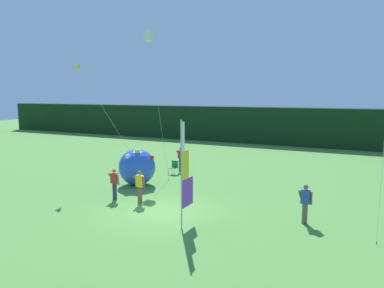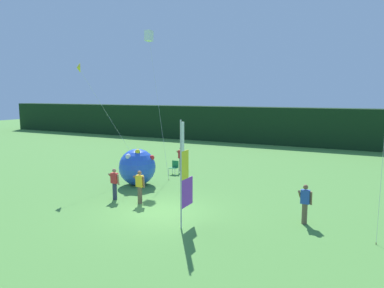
{
  "view_description": "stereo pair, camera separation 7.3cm",
  "coord_description": "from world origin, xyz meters",
  "px_view_note": "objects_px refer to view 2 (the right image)",
  "views": [
    {
      "loc": [
        8.41,
        -13.65,
        5.32
      ],
      "look_at": [
        0.35,
        2.44,
        2.84
      ],
      "focal_mm": 33.86,
      "sensor_mm": 36.0,
      "label": 1
    },
    {
      "loc": [
        8.48,
        -13.62,
        5.32
      ],
      "look_at": [
        0.35,
        2.44,
        2.84
      ],
      "focal_mm": 33.86,
      "sensor_mm": 36.0,
      "label": 2
    }
  ],
  "objects_px": {
    "kite_white_box_0": "(149,36)",
    "kite_yellow_delta_1": "(79,69)",
    "person_far_right": "(305,203)",
    "folding_chair": "(174,166)",
    "inflatable_balloon": "(137,167)",
    "person_near_banner": "(181,158)",
    "banner_flag": "(184,176)",
    "person_far_left": "(115,183)",
    "person_mid_field": "(140,186)"
  },
  "relations": [
    {
      "from": "person_far_left",
      "to": "kite_yellow_delta_1",
      "type": "relative_size",
      "value": 0.22
    },
    {
      "from": "inflatable_balloon",
      "to": "folding_chair",
      "type": "relative_size",
      "value": 2.48
    },
    {
      "from": "person_near_banner",
      "to": "kite_yellow_delta_1",
      "type": "distance_m",
      "value": 8.86
    },
    {
      "from": "person_far_right",
      "to": "kite_yellow_delta_1",
      "type": "distance_m",
      "value": 15.07
    },
    {
      "from": "person_near_banner",
      "to": "person_far_right",
      "type": "relative_size",
      "value": 1.02
    },
    {
      "from": "person_near_banner",
      "to": "person_far_left",
      "type": "height_order",
      "value": "person_near_banner"
    },
    {
      "from": "banner_flag",
      "to": "person_mid_field",
      "type": "xyz_separation_m",
      "value": [
        -3.41,
        1.74,
        -1.21
      ]
    },
    {
      "from": "folding_chair",
      "to": "person_near_banner",
      "type": "bearing_deg",
      "value": 93.08
    },
    {
      "from": "inflatable_balloon",
      "to": "kite_yellow_delta_1",
      "type": "height_order",
      "value": "kite_yellow_delta_1"
    },
    {
      "from": "person_near_banner",
      "to": "kite_white_box_0",
      "type": "height_order",
      "value": "kite_white_box_0"
    },
    {
      "from": "kite_white_box_0",
      "to": "banner_flag",
      "type": "bearing_deg",
      "value": -49.91
    },
    {
      "from": "kite_yellow_delta_1",
      "to": "kite_white_box_0",
      "type": "bearing_deg",
      "value": 65.46
    },
    {
      "from": "banner_flag",
      "to": "folding_chair",
      "type": "height_order",
      "value": "banner_flag"
    },
    {
      "from": "person_far_right",
      "to": "folding_chair",
      "type": "height_order",
      "value": "person_far_right"
    },
    {
      "from": "person_near_banner",
      "to": "inflatable_balloon",
      "type": "height_order",
      "value": "inflatable_balloon"
    },
    {
      "from": "banner_flag",
      "to": "person_far_left",
      "type": "relative_size",
      "value": 2.72
    },
    {
      "from": "inflatable_balloon",
      "to": "person_near_banner",
      "type": "bearing_deg",
      "value": 84.73
    },
    {
      "from": "person_far_left",
      "to": "folding_chair",
      "type": "distance_m",
      "value": 6.55
    },
    {
      "from": "folding_chair",
      "to": "inflatable_balloon",
      "type": "bearing_deg",
      "value": -97.7
    },
    {
      "from": "person_mid_field",
      "to": "inflatable_balloon",
      "type": "height_order",
      "value": "inflatable_balloon"
    },
    {
      "from": "person_near_banner",
      "to": "kite_yellow_delta_1",
      "type": "relative_size",
      "value": 0.23
    },
    {
      "from": "inflatable_balloon",
      "to": "folding_chair",
      "type": "bearing_deg",
      "value": 82.3
    },
    {
      "from": "inflatable_balloon",
      "to": "banner_flag",
      "type": "bearing_deg",
      "value": -39.76
    },
    {
      "from": "inflatable_balloon",
      "to": "person_far_left",
      "type": "bearing_deg",
      "value": -76.51
    },
    {
      "from": "kite_white_box_0",
      "to": "kite_yellow_delta_1",
      "type": "height_order",
      "value": "kite_white_box_0"
    },
    {
      "from": "person_near_banner",
      "to": "person_mid_field",
      "type": "bearing_deg",
      "value": -76.46
    },
    {
      "from": "person_mid_field",
      "to": "kite_yellow_delta_1",
      "type": "xyz_separation_m",
      "value": [
        -6.03,
        2.51,
        5.97
      ]
    },
    {
      "from": "inflatable_balloon",
      "to": "kite_white_box_0",
      "type": "bearing_deg",
      "value": 113.03
    },
    {
      "from": "banner_flag",
      "to": "kite_yellow_delta_1",
      "type": "bearing_deg",
      "value": 155.78
    },
    {
      "from": "folding_chair",
      "to": "kite_white_box_0",
      "type": "xyz_separation_m",
      "value": [
        -2.21,
        0.51,
        8.69
      ]
    },
    {
      "from": "inflatable_balloon",
      "to": "kite_white_box_0",
      "type": "height_order",
      "value": "kite_white_box_0"
    },
    {
      "from": "kite_white_box_0",
      "to": "inflatable_balloon",
      "type": "bearing_deg",
      "value": -66.97
    },
    {
      "from": "folding_chair",
      "to": "banner_flag",
      "type": "bearing_deg",
      "value": -57.93
    },
    {
      "from": "inflatable_balloon",
      "to": "kite_yellow_delta_1",
      "type": "distance_m",
      "value": 6.91
    },
    {
      "from": "folding_chair",
      "to": "kite_white_box_0",
      "type": "distance_m",
      "value": 8.98
    },
    {
      "from": "banner_flag",
      "to": "person_near_banner",
      "type": "distance_m",
      "value": 10.73
    },
    {
      "from": "person_far_left",
      "to": "kite_yellow_delta_1",
      "type": "bearing_deg",
      "value": 150.71
    },
    {
      "from": "kite_white_box_0",
      "to": "kite_yellow_delta_1",
      "type": "distance_m",
      "value": 5.5
    },
    {
      "from": "inflatable_balloon",
      "to": "folding_chair",
      "type": "height_order",
      "value": "inflatable_balloon"
    },
    {
      "from": "banner_flag",
      "to": "folding_chair",
      "type": "bearing_deg",
      "value": 122.07
    },
    {
      "from": "person_mid_field",
      "to": "banner_flag",
      "type": "bearing_deg",
      "value": -27.05
    },
    {
      "from": "kite_yellow_delta_1",
      "to": "banner_flag",
      "type": "bearing_deg",
      "value": -24.22
    },
    {
      "from": "folding_chair",
      "to": "kite_white_box_0",
      "type": "height_order",
      "value": "kite_white_box_0"
    },
    {
      "from": "person_far_right",
      "to": "kite_white_box_0",
      "type": "height_order",
      "value": "kite_white_box_0"
    },
    {
      "from": "person_mid_field",
      "to": "kite_white_box_0",
      "type": "relative_size",
      "value": 0.17
    },
    {
      "from": "inflatable_balloon",
      "to": "kite_white_box_0",
      "type": "xyz_separation_m",
      "value": [
        -1.73,
        4.06,
        8.12
      ]
    },
    {
      "from": "person_near_banner",
      "to": "inflatable_balloon",
      "type": "distance_m",
      "value": 4.62
    },
    {
      "from": "person_far_right",
      "to": "inflatable_balloon",
      "type": "height_order",
      "value": "inflatable_balloon"
    },
    {
      "from": "person_mid_field",
      "to": "person_far_left",
      "type": "bearing_deg",
      "value": -179.2
    },
    {
      "from": "folding_chair",
      "to": "person_far_left",
      "type": "bearing_deg",
      "value": -87.94
    }
  ]
}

